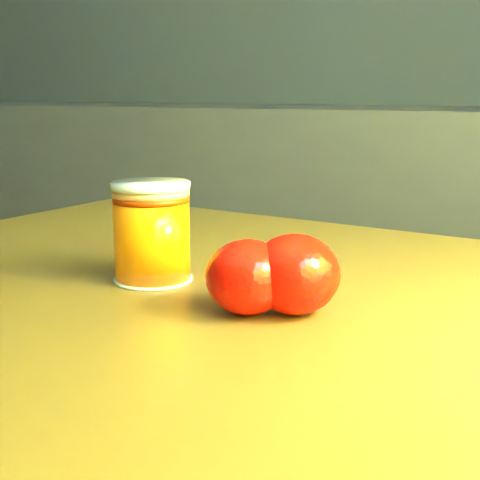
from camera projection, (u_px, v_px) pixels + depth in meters
The scene contains 5 objects.
kitchen_counter at pixel (138, 244), 2.19m from camera, with size 3.15×0.60×0.90m, color #424347.
table at pixel (263, 402), 0.61m from camera, with size 1.07×0.80×0.76m.
juice_glass at pixel (152, 232), 0.64m from camera, with size 0.08×0.08×0.09m.
orange_front at pixel (295, 274), 0.55m from camera, with size 0.08×0.08×0.07m, color #FF1405.
orange_back at pixel (248, 277), 0.55m from camera, with size 0.07×0.07×0.06m, color #FF1405.
Camera 1 is at (1.27, -0.29, 0.94)m, focal length 50.00 mm.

